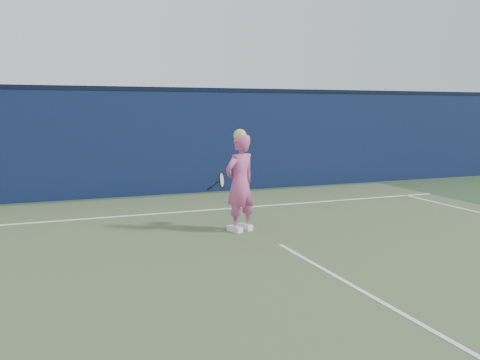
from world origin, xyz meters
name	(u,v)px	position (x,y,z in m)	size (l,w,h in m)	color
ground	(312,264)	(0.00, 0.00, 0.00)	(80.00, 80.00, 0.00)	#283A24
court_surface	(413,320)	(0.00, -2.00, 0.00)	(11.00, 16.00, 0.01)	#405132
backstop_wall	(185,143)	(0.00, 6.50, 1.25)	(24.00, 0.40, 2.50)	#0D1C3C
wall_cap	(184,90)	(0.00, 6.50, 2.55)	(24.00, 0.42, 0.10)	black
player	(240,183)	(-0.23, 2.10, 0.84)	(0.71, 0.60, 1.74)	#CE508D
racket	(221,181)	(-0.43, 2.54, 0.82)	(0.45, 0.41, 0.30)	black
court_lines	(325,270)	(0.00, -0.33, 0.01)	(11.00, 12.04, 0.01)	white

